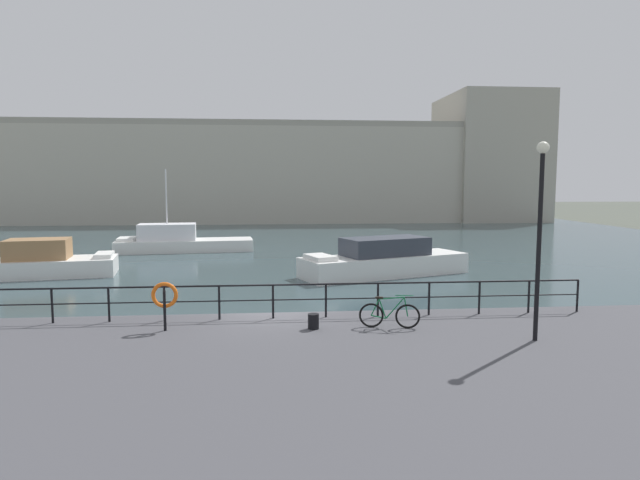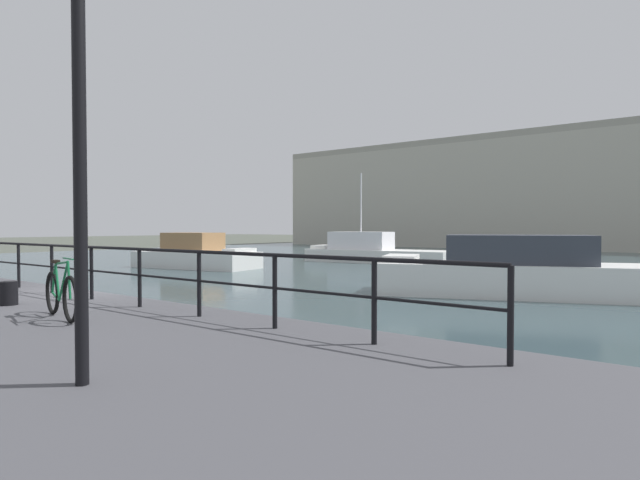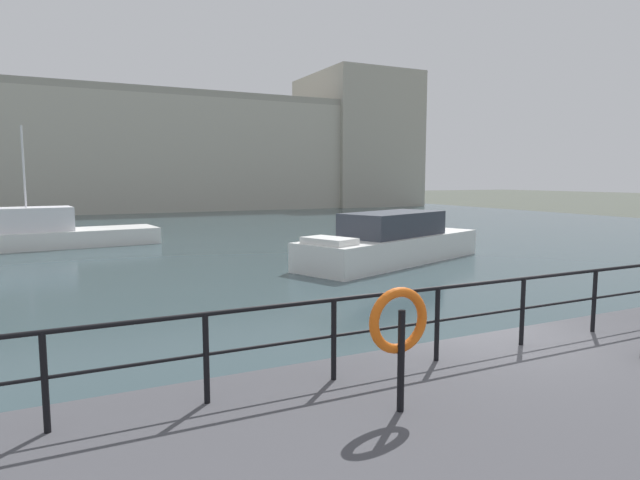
{
  "view_description": "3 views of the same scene",
  "coord_description": "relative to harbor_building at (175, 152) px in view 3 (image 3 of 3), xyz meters",
  "views": [
    {
      "loc": [
        -0.07,
        -17.55,
        5.16
      ],
      "look_at": [
        2.06,
        6.43,
        2.61
      ],
      "focal_mm": 30.82,
      "sensor_mm": 36.0,
      "label": 1
    },
    {
      "loc": [
        11.53,
        -6.22,
        2.38
      ],
      "look_at": [
        2.22,
        6.03,
        2.01
      ],
      "focal_mm": 29.05,
      "sensor_mm": 36.0,
      "label": 2
    },
    {
      "loc": [
        -6.46,
        -6.69,
        3.52
      ],
      "look_at": [
        0.3,
        7.07,
        1.76
      ],
      "focal_mm": 30.23,
      "sensor_mm": 36.0,
      "label": 3
    }
  ],
  "objects": [
    {
      "name": "ground_plane",
      "position": [
        -6.06,
        -56.13,
        -6.47
      ],
      "size": [
        240.0,
        240.0,
        0.0
      ],
      "primitive_type": "plane",
      "color": "#4C5147"
    },
    {
      "name": "water_basin",
      "position": [
        -6.06,
        -25.93,
        -6.46
      ],
      "size": [
        80.0,
        60.0,
        0.01
      ],
      "primitive_type": "cube",
      "color": "#33474C",
      "rests_on": "ground_plane"
    },
    {
      "name": "harbor_building",
      "position": [
        0.0,
        0.0,
        0.0
      ],
      "size": [
        71.19,
        14.76,
        16.77
      ],
      "color": "#B2AD9E",
      "rests_on": "ground_plane"
    },
    {
      "name": "moored_red_daysailer",
      "position": [
        0.06,
        -44.05,
        -5.62
      ],
      "size": [
        9.86,
        5.97,
        2.11
      ],
      "rotation": [
        0.0,
        0.0,
        3.51
      ],
      "color": "white",
      "rests_on": "water_basin"
    },
    {
      "name": "moored_cabin_cruiser",
      "position": [
        -13.03,
        -32.17,
        -5.71
      ],
      "size": [
        10.21,
        3.95,
        6.1
      ],
      "rotation": [
        0.0,
        0.0,
        3.25
      ],
      "color": "white",
      "rests_on": "water_basin"
    },
    {
      "name": "quay_railing",
      "position": [
        -6.93,
        -56.88,
        -4.79
      ],
      "size": [
        21.55,
        0.07,
        1.08
      ],
      "color": "black",
      "rests_on": "quay_promenade"
    },
    {
      "name": "life_ring_stand",
      "position": [
        -9.18,
        -58.0,
        -4.56
      ],
      "size": [
        0.75,
        0.16,
        1.4
      ],
      "color": "black",
      "rests_on": "quay_promenade"
    }
  ]
}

